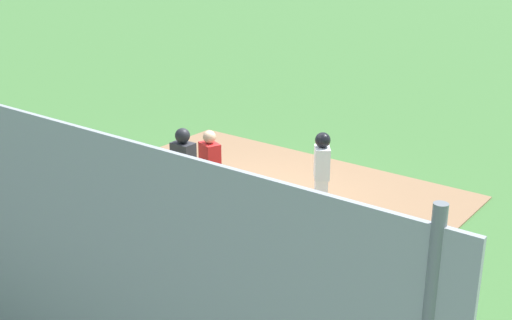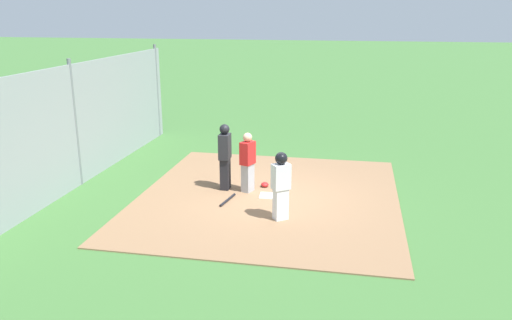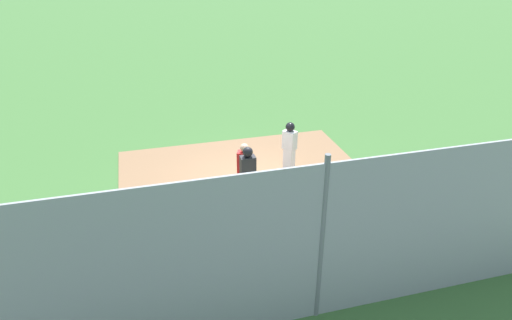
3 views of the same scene
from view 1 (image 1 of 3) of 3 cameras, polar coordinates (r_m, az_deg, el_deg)
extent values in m
plane|color=#3D6B33|center=(12.45, -1.24, -3.97)|extent=(140.00, 140.00, 0.00)
cube|color=#896647|center=(12.44, -1.24, -3.91)|extent=(7.20, 6.40, 0.03)
cube|color=white|center=(12.43, -1.24, -3.80)|extent=(0.47, 0.47, 0.02)
cube|color=#9E9EA3|center=(12.02, -3.89, -2.84)|extent=(0.36, 0.31, 0.73)
cube|color=red|center=(11.79, -3.97, 0.11)|extent=(0.45, 0.38, 0.58)
sphere|color=tan|center=(11.66, -4.01, 1.99)|extent=(0.23, 0.23, 0.23)
cube|color=black|center=(11.63, -6.10, -3.49)|extent=(0.30, 0.22, 0.82)
cube|color=#232328|center=(11.36, -6.23, -0.08)|extent=(0.38, 0.26, 0.65)
sphere|color=black|center=(11.22, -6.32, 2.09)|extent=(0.26, 0.26, 0.26)
cube|color=silver|center=(11.95, 5.57, -3.10)|extent=(0.35, 0.37, 0.71)
cube|color=silver|center=(11.71, 5.67, -0.22)|extent=(0.43, 0.46, 0.57)
sphere|color=tan|center=(11.58, 5.74, 1.61)|extent=(0.22, 0.22, 0.22)
sphere|color=black|center=(11.58, 5.74, 1.71)|extent=(0.27, 0.27, 0.27)
cylinder|color=black|center=(11.46, -1.93, -5.85)|extent=(0.85, 0.21, 0.06)
ellipsoid|color=red|center=(12.66, -4.22, -3.16)|extent=(0.24, 0.20, 0.12)
camera|label=2|loc=(11.95, 61.64, 7.16)|focal=35.83mm
camera|label=3|loc=(10.16, -68.55, 15.70)|focal=31.72mm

